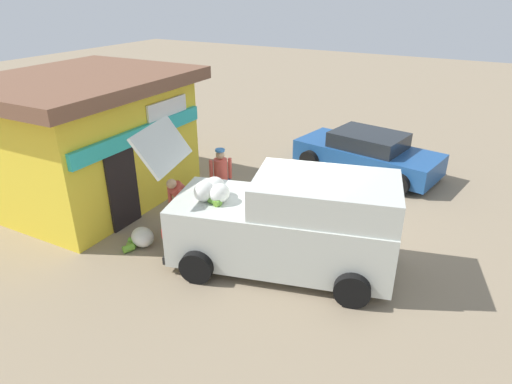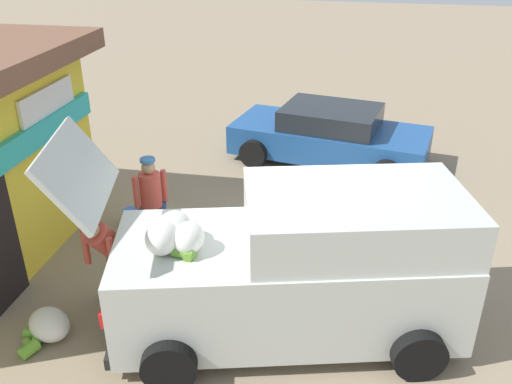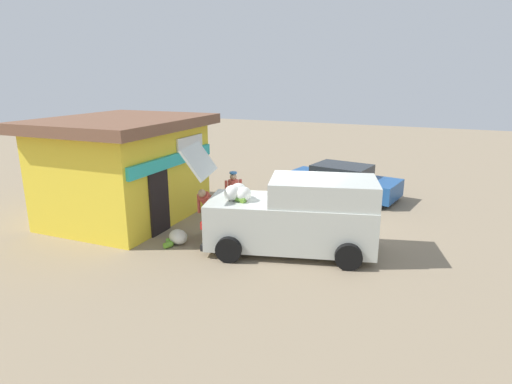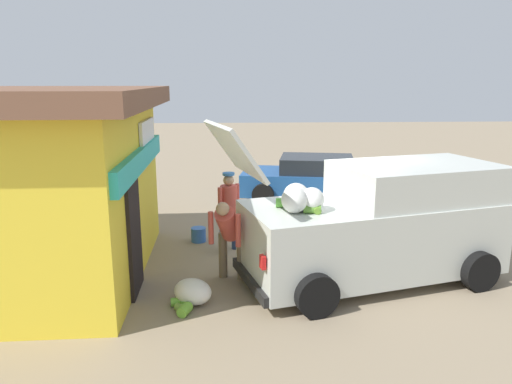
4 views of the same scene
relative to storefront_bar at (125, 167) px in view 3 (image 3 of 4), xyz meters
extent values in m
plane|color=gray|center=(1.08, -5.43, -1.69)|extent=(60.00, 60.00, 0.00)
cube|color=yellow|center=(0.00, 0.01, -0.21)|extent=(4.65, 3.74, 2.96)
cube|color=#2DB7B2|center=(0.04, -1.87, 0.38)|extent=(4.35, 0.21, 0.36)
cube|color=black|center=(-0.78, -1.86, -0.69)|extent=(0.90, 0.08, 2.00)
cube|color=white|center=(1.05, -1.83, 0.68)|extent=(1.50, 0.09, 0.60)
cube|color=brown|center=(0.00, 0.01, 1.43)|extent=(5.33, 4.42, 0.32)
cube|color=silver|center=(-0.49, -5.83, -0.90)|extent=(2.86, 4.65, 1.20)
cube|color=silver|center=(-0.28, -6.62, 0.01)|extent=(2.36, 3.04, 0.62)
cube|color=black|center=(0.06, -7.87, -0.02)|extent=(1.50, 0.47, 0.47)
cube|color=silver|center=(-1.12, -3.48, 0.70)|extent=(1.71, 0.98, 0.80)
ellipsoid|color=silver|center=(-0.98, -4.69, -0.11)|extent=(0.45, 0.38, 0.38)
ellipsoid|color=silver|center=(-1.06, -4.40, -0.10)|extent=(0.49, 0.41, 0.41)
ellipsoid|color=silver|center=(-0.83, -4.46, -0.09)|extent=(0.50, 0.42, 0.42)
cylinder|color=#5FB53D|center=(-0.73, -4.27, -0.23)|extent=(0.17, 0.25, 0.15)
cylinder|color=#578D2F|center=(-1.12, -4.67, -0.23)|extent=(0.18, 0.28, 0.14)
cylinder|color=#70A231|center=(-1.08, -4.73, -0.24)|extent=(0.27, 0.15, 0.12)
cube|color=black|center=(-1.06, -3.69, -1.43)|extent=(1.67, 0.52, 0.16)
cube|color=red|center=(-1.74, -3.86, -0.84)|extent=(0.15, 0.09, 0.20)
cube|color=red|center=(-0.39, -3.50, -0.84)|extent=(0.15, 0.09, 0.20)
cylinder|color=black|center=(-1.05, -7.50, -1.36)|extent=(0.38, 0.70, 0.66)
cylinder|color=black|center=(0.83, -7.00, -1.36)|extent=(0.38, 0.70, 0.66)
cylinder|color=black|center=(-1.81, -4.65, -1.36)|extent=(0.38, 0.70, 0.66)
cylinder|color=black|center=(0.06, -4.15, -1.36)|extent=(0.38, 0.70, 0.66)
cube|color=#1E4C8C|center=(5.31, -5.91, -1.20)|extent=(2.53, 4.53, 0.63)
cube|color=#1E2328|center=(5.31, -5.91, -0.66)|extent=(1.91, 2.30, 0.45)
cylinder|color=black|center=(6.52, -4.66, -1.38)|extent=(0.33, 0.64, 0.61)
cylinder|color=black|center=(4.63, -4.31, -1.38)|extent=(0.33, 0.64, 0.61)
cylinder|color=black|center=(5.99, -7.52, -1.38)|extent=(0.33, 0.64, 0.61)
cylinder|color=black|center=(4.10, -7.17, -1.38)|extent=(0.33, 0.64, 0.61)
cylinder|color=navy|center=(1.17, -3.50, -1.29)|extent=(0.15, 0.15, 0.80)
cylinder|color=navy|center=(0.93, -3.25, -1.29)|extent=(0.15, 0.15, 0.80)
cylinder|color=#CC4C3F|center=(1.05, -3.37, -0.61)|extent=(0.48, 0.48, 0.56)
sphere|color=tan|center=(1.05, -3.37, -0.22)|extent=(0.22, 0.22, 0.22)
cylinder|color=#3872B2|center=(1.05, -3.37, -0.09)|extent=(0.24, 0.24, 0.05)
cylinder|color=#CC4C3F|center=(1.22, -3.55, -0.59)|extent=(0.09, 0.09, 0.54)
cylinder|color=#CC4C3F|center=(0.88, -3.20, -0.59)|extent=(0.09, 0.09, 0.54)
cylinder|color=#726047|center=(-0.39, -3.58, -1.28)|extent=(0.15, 0.15, 0.82)
cylinder|color=#726047|center=(-0.28, -3.27, -1.28)|extent=(0.15, 0.15, 0.82)
cylinder|color=#CC4C3F|center=(-0.50, -3.36, -0.64)|extent=(0.70, 0.53, 0.67)
sphere|color=tan|center=(-0.73, -3.28, -0.32)|extent=(0.22, 0.22, 0.22)
cylinder|color=#CC4C3F|center=(-0.75, -3.53, -0.68)|extent=(0.09, 0.09, 0.55)
cylinder|color=#CC4C3F|center=(-0.58, -3.08, -0.68)|extent=(0.09, 0.09, 0.55)
ellipsoid|color=silver|center=(-1.30, -2.81, -1.49)|extent=(0.71, 0.77, 0.40)
cylinder|color=#64AF36|center=(-1.43, -2.69, -1.62)|extent=(0.33, 0.22, 0.13)
cylinder|color=#6BAD31|center=(-1.66, -2.71, -1.61)|extent=(0.28, 0.23, 0.16)
cylinder|color=#6AB136|center=(-1.36, -2.60, -1.62)|extent=(0.18, 0.27, 0.14)
cylinder|color=olive|center=(-1.57, -2.66, -1.63)|extent=(0.23, 0.25, 0.12)
cylinder|color=blue|center=(1.66, -2.71, -1.53)|extent=(0.32, 0.32, 0.31)
camera|label=1|loc=(-7.45, -9.08, 3.57)|focal=30.98mm
camera|label=2|loc=(-6.25, -6.59, 3.31)|focal=38.38mm
camera|label=3|loc=(-10.57, -9.21, 2.85)|focal=29.73mm
camera|label=4|loc=(-8.17, -3.42, 1.71)|focal=33.43mm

